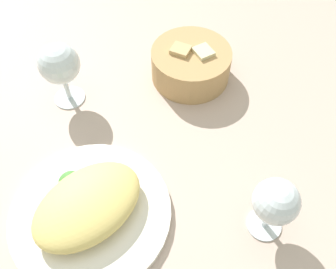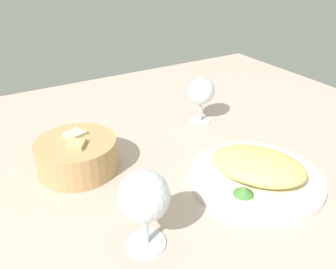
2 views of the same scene
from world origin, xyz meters
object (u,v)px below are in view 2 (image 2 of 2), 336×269
object	(u,v)px
plate	(256,178)
wine_glass_far	(144,199)
bread_basket	(77,155)
wine_glass_near	(201,93)

from	to	relation	value
plate	wine_glass_far	bearing A→B (deg)	98.04
bread_basket	wine_glass_near	distance (cm)	36.49
bread_basket	wine_glass_far	world-z (taller)	wine_glass_far
wine_glass_near	plate	bearing A→B (deg)	167.96
plate	wine_glass_near	xyz separation A→B (cm)	(28.16, -6.01, 7.58)
bread_basket	wine_glass_far	xyz separation A→B (cm)	(-26.16, -2.70, 5.67)
plate	bread_basket	world-z (taller)	bread_basket
plate	wine_glass_far	world-z (taller)	wine_glass_far
plate	wine_glass_far	size ratio (longest dim) A/B	1.96
bread_basket	plate	bearing A→B (deg)	-126.95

